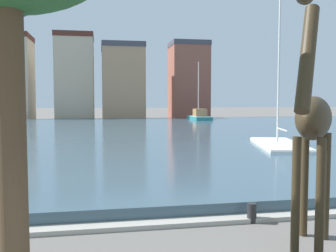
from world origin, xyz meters
TOP-DOWN VIEW (x-y plane):
  - harbor_water at (0.00, 29.94)m, footprint 81.61×47.56m
  - quay_edge_coping at (0.00, 5.92)m, footprint 81.61×0.50m
  - giraffe_statue at (3.88, 3.95)m, footprint 2.19×2.59m
  - sailboat_white at (10.14, 17.88)m, footprint 4.03×7.92m
  - sailboat_red at (-12.28, 48.00)m, footprint 1.93×8.97m
  - sailboat_teal at (13.28, 47.93)m, footprint 2.38×7.21m
  - mooring_bollard at (3.37, 5.77)m, footprint 0.24×0.24m
  - townhouse_tall_gabled at (-13.98, 57.44)m, footprint 6.56×6.89m
  - townhouse_narrow_midrow at (-4.25, 57.21)m, footprint 5.90×6.17m
  - townhouse_wide_warehouse at (3.19, 56.69)m, footprint 6.61×7.67m
  - townhouse_end_terrace at (14.62, 59.37)m, footprint 6.33×5.96m

SIDE VIEW (x-z plane):
  - quay_edge_coping at x=0.00m, z-range 0.00..0.12m
  - harbor_water at x=0.00m, z-range 0.00..0.42m
  - mooring_bollard at x=3.37m, z-range 0.00..0.50m
  - sailboat_white at x=10.14m, z-range -4.42..5.13m
  - sailboat_red at x=-12.28m, z-range -2.50..3.32m
  - sailboat_teal at x=13.28m, z-range -3.62..4.90m
  - giraffe_statue at x=3.88m, z-range 0.06..5.26m
  - townhouse_wide_warehouse at x=3.19m, z-range 0.02..11.98m
  - townhouse_end_terrace at x=14.62m, z-range 0.02..13.06m
  - townhouse_tall_gabled at x=-13.98m, z-range 0.02..13.12m
  - townhouse_narrow_midrow at x=-4.25m, z-range 0.02..13.43m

